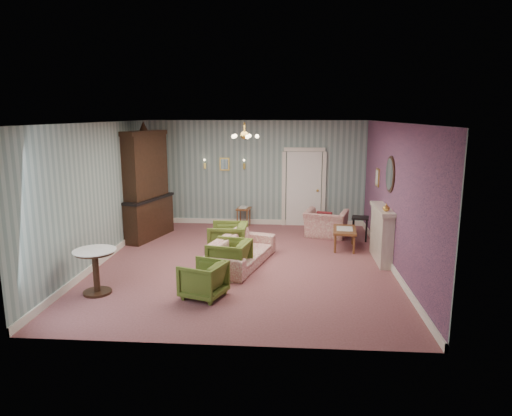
# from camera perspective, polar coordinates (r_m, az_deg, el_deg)

# --- Properties ---
(floor) EXTENTS (7.00, 7.00, 0.00)m
(floor) POSITION_cam_1_polar(r_m,az_deg,el_deg) (9.70, -1.36, -6.84)
(floor) COLOR #8B5153
(floor) RESTS_ON ground
(ceiling) EXTENTS (7.00, 7.00, 0.00)m
(ceiling) POSITION_cam_1_polar(r_m,az_deg,el_deg) (9.21, -1.45, 10.55)
(ceiling) COLOR white
(ceiling) RESTS_ON ground
(wall_back) EXTENTS (6.00, 0.00, 6.00)m
(wall_back) POSITION_cam_1_polar(r_m,az_deg,el_deg) (12.79, 0.12, 4.33)
(wall_back) COLOR slate
(wall_back) RESTS_ON ground
(wall_front) EXTENTS (6.00, 0.00, 6.00)m
(wall_front) POSITION_cam_1_polar(r_m,az_deg,el_deg) (5.95, -4.67, -4.18)
(wall_front) COLOR slate
(wall_front) RESTS_ON ground
(wall_left) EXTENTS (0.00, 7.00, 7.00)m
(wall_left) POSITION_cam_1_polar(r_m,az_deg,el_deg) (10.09, -18.63, 1.76)
(wall_left) COLOR slate
(wall_left) RESTS_ON ground
(wall_right) EXTENTS (0.00, 7.00, 7.00)m
(wall_right) POSITION_cam_1_polar(r_m,az_deg,el_deg) (9.54, 16.85, 1.33)
(wall_right) COLOR slate
(wall_right) RESTS_ON ground
(wall_right_floral) EXTENTS (0.00, 7.00, 7.00)m
(wall_right_floral) POSITION_cam_1_polar(r_m,az_deg,el_deg) (9.53, 16.76, 1.34)
(wall_right_floral) COLOR #B15875
(wall_right_floral) RESTS_ON ground
(door) EXTENTS (1.12, 0.12, 2.16)m
(door) POSITION_cam_1_polar(r_m,az_deg,el_deg) (12.78, 5.93, 2.59)
(door) COLOR white
(door) RESTS_ON floor
(olive_chair_a) EXTENTS (0.81, 0.84, 0.69)m
(olive_chair_a) POSITION_cam_1_polar(r_m,az_deg,el_deg) (7.92, -6.55, -8.59)
(olive_chair_a) COLOR #536523
(olive_chair_a) RESTS_ON floor
(olive_chair_b) EXTENTS (0.83, 0.86, 0.76)m
(olive_chair_b) POSITION_cam_1_polar(r_m,az_deg,el_deg) (8.93, -3.35, -5.94)
(olive_chair_b) COLOR #536523
(olive_chair_b) RESTS_ON floor
(olive_chair_c) EXTENTS (0.75, 0.80, 0.82)m
(olive_chair_c) POSITION_cam_1_polar(r_m,az_deg,el_deg) (10.06, -3.49, -3.76)
(olive_chair_c) COLOR #536523
(olive_chair_c) RESTS_ON floor
(sofa_chintz) EXTENTS (1.15, 2.21, 0.83)m
(sofa_chintz) POSITION_cam_1_polar(r_m,az_deg,el_deg) (9.48, -1.80, -4.66)
(sofa_chintz) COLOR #9D3F47
(sofa_chintz) RESTS_ON floor
(wingback_chair) EXTENTS (1.17, 0.91, 0.90)m
(wingback_chair) POSITION_cam_1_polar(r_m,az_deg,el_deg) (11.80, 8.68, -1.37)
(wingback_chair) COLOR #9D3F47
(wingback_chair) RESTS_ON floor
(dresser) EXTENTS (1.03, 1.80, 2.83)m
(dresser) POSITION_cam_1_polar(r_m,az_deg,el_deg) (11.70, -13.55, 3.16)
(dresser) COLOR black
(dresser) RESTS_ON floor
(fireplace) EXTENTS (0.30, 1.40, 1.16)m
(fireplace) POSITION_cam_1_polar(r_m,az_deg,el_deg) (10.07, 15.30, -3.12)
(fireplace) COLOR beige
(fireplace) RESTS_ON floor
(mantel_vase) EXTENTS (0.15, 0.15, 0.15)m
(mantel_vase) POSITION_cam_1_polar(r_m,az_deg,el_deg) (9.54, 15.84, 0.07)
(mantel_vase) COLOR gold
(mantel_vase) RESTS_ON fireplace
(oval_mirror) EXTENTS (0.04, 0.76, 0.84)m
(oval_mirror) POSITION_cam_1_polar(r_m,az_deg,el_deg) (9.86, 16.26, 4.04)
(oval_mirror) COLOR white
(oval_mirror) RESTS_ON wall_right
(framed_print) EXTENTS (0.04, 0.34, 0.42)m
(framed_print) POSITION_cam_1_polar(r_m,az_deg,el_deg) (11.20, 14.83, 3.68)
(framed_print) COLOR gold
(framed_print) RESTS_ON wall_right
(coffee_table) EXTENTS (0.60, 0.97, 0.47)m
(coffee_table) POSITION_cam_1_polar(r_m,az_deg,el_deg) (10.85, 10.88, -3.74)
(coffee_table) COLOR brown
(coffee_table) RESTS_ON floor
(side_table_black) EXTENTS (0.46, 0.46, 0.59)m
(side_table_black) POSITION_cam_1_polar(r_m,az_deg,el_deg) (11.60, 12.75, -2.51)
(side_table_black) COLOR black
(side_table_black) RESTS_ON floor
(pedestal_table) EXTENTS (0.73, 0.73, 0.79)m
(pedestal_table) POSITION_cam_1_polar(r_m,az_deg,el_deg) (8.47, -19.22, -7.46)
(pedestal_table) COLOR black
(pedestal_table) RESTS_ON floor
(nesting_table) EXTENTS (0.41, 0.49, 0.58)m
(nesting_table) POSITION_cam_1_polar(r_m,az_deg,el_deg) (12.66, -1.54, -1.07)
(nesting_table) COLOR brown
(nesting_table) RESTS_ON floor
(gilt_mirror_back) EXTENTS (0.28, 0.06, 0.36)m
(gilt_mirror_back) POSITION_cam_1_polar(r_m,az_deg,el_deg) (12.82, -3.93, 5.44)
(gilt_mirror_back) COLOR gold
(gilt_mirror_back) RESTS_ON wall_back
(sconce_left) EXTENTS (0.16, 0.12, 0.30)m
(sconce_left) POSITION_cam_1_polar(r_m,az_deg,el_deg) (12.89, -6.37, 5.43)
(sconce_left) COLOR gold
(sconce_left) RESTS_ON wall_back
(sconce_right) EXTENTS (0.16, 0.12, 0.30)m
(sconce_right) POSITION_cam_1_polar(r_m,az_deg,el_deg) (12.74, -1.48, 5.43)
(sconce_right) COLOR gold
(sconce_right) RESTS_ON wall_back
(chandelier) EXTENTS (0.56, 0.56, 0.36)m
(chandelier) POSITION_cam_1_polar(r_m,az_deg,el_deg) (9.21, -1.44, 8.88)
(chandelier) COLOR gold
(chandelier) RESTS_ON ceiling
(burgundy_cushion) EXTENTS (0.41, 0.28, 0.39)m
(burgundy_cushion) POSITION_cam_1_polar(r_m,az_deg,el_deg) (11.64, 8.49, -1.38)
(burgundy_cushion) COLOR maroon
(burgundy_cushion) RESTS_ON wingback_chair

